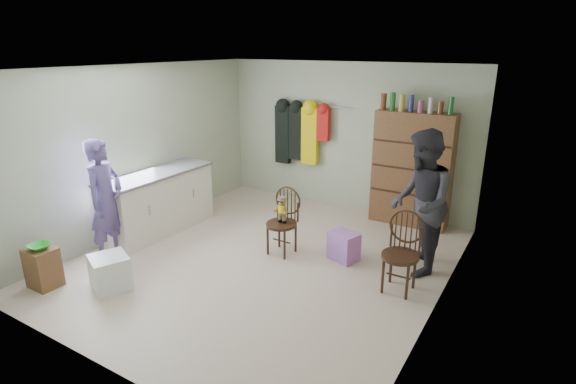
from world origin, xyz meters
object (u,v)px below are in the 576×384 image
Objects in this scene: chair_front at (283,216)px; chair_far at (402,249)px; counter at (158,202)px; dresser at (412,169)px.

chair_front is 0.97× the size of chair_far.
counter is 2.07m from chair_front.
counter is 3.74m from chair_far.
counter is 2.00× the size of chair_front.
chair_far reaches higher than chair_front.
chair_far is at bearing -3.06° from chair_front.
counter is 0.90× the size of dresser.
chair_front is at bearing 174.95° from chair_far.
chair_far is 0.46× the size of dresser.
chair_front is (2.04, 0.34, 0.06)m from counter.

